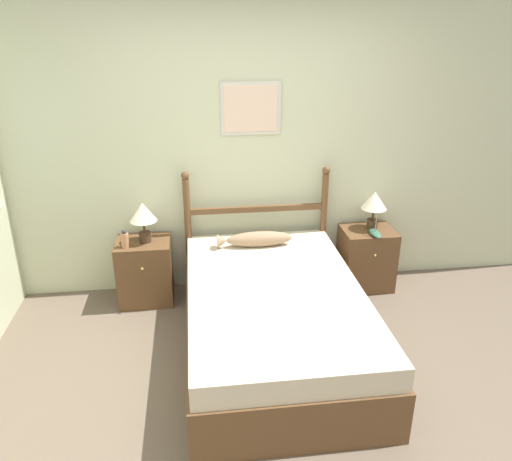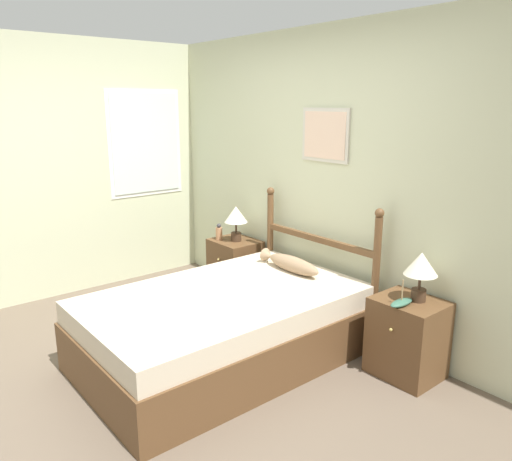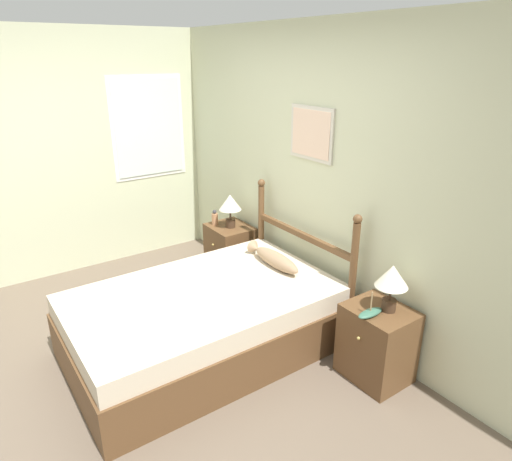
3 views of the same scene
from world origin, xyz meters
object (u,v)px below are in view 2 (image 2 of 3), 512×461
bed (224,327)px  table_lamp_left (236,217)px  nightstand_right (407,338)px  nightstand_left (235,267)px  table_lamp_right (421,267)px  model_boat (401,302)px  bottle (219,232)px  fish_pillow (290,263)px

bed → table_lamp_left: (-1.00, 0.88, 0.56)m
table_lamp_left → nightstand_right: bearing=0.1°
nightstand_right → nightstand_left: bearing=180.0°
table_lamp_right → model_boat: table_lamp_right is taller
bottle → model_boat: (2.19, -0.02, -0.05)m
bed → model_boat: size_ratio=9.44×
bed → fish_pillow: (-0.05, 0.74, 0.34)m
nightstand_left → table_lamp_right: bearing=0.9°
model_boat → fish_pillow: 1.08m
model_boat → bottle: bearing=179.4°
table_lamp_left → model_boat: (2.03, -0.12, -0.23)m
table_lamp_right → fish_pillow: (-1.11, -0.18, -0.22)m
nightstand_left → model_boat: 2.08m
table_lamp_right → model_boat: 0.28m
bed → model_boat: bearing=36.4°
nightstand_right → table_lamp_right: bearing=39.2°
bed → table_lamp_right: table_lamp_right is taller
bottle → model_boat: size_ratio=0.74×
nightstand_left → table_lamp_right: (2.08, 0.03, 0.54)m
table_lamp_right → bed: bearing=-139.1°
nightstand_right → bottle: (-2.18, -0.10, 0.36)m
bed → table_lamp_right: bearing=40.9°
bottle → bed: bearing=-34.3°
bed → nightstand_left: (-1.02, 0.89, 0.02)m
bottle → model_boat: model_boat is taller
table_lamp_right → bottle: size_ratio=2.16×
nightstand_right → fish_pillow: bearing=-172.0°
nightstand_left → fish_pillow: size_ratio=0.89×
nightstand_right → bottle: size_ratio=3.51×
fish_pillow → table_lamp_right: bearing=9.4°
model_boat → fish_pillow: size_ratio=0.34×
bed → table_lamp_left: bearing=138.4°
bed → fish_pillow: 0.81m
table_lamp_left → fish_pillow: 0.98m
model_boat → nightstand_right: bearing=95.7°
nightstand_left → bottle: size_ratio=3.51×
bed → bottle: size_ratio=12.69×
bed → nightstand_right: bearing=41.0°
nightstand_right → table_lamp_right: (0.04, 0.03, 0.54)m
nightstand_left → nightstand_right: (2.04, 0.00, 0.00)m
nightstand_left → table_lamp_right: table_lamp_right is taller
table_lamp_left → model_boat: 2.05m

